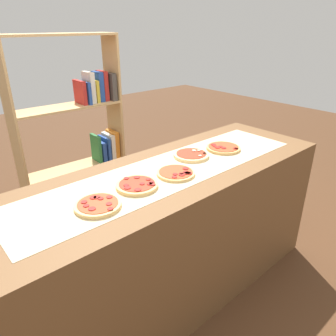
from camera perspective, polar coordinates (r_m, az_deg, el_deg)
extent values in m
plane|color=#4C2D19|center=(2.47, 0.00, -20.93)|extent=(12.00, 12.00, 0.00)
cube|color=brown|center=(2.16, 0.00, -12.04)|extent=(2.28, 0.73, 0.95)
cube|color=beige|center=(1.92, 0.00, -0.52)|extent=(1.94, 0.46, 0.00)
cylinder|color=#DBB26B|center=(1.58, -12.43, -6.52)|extent=(0.23, 0.23, 0.02)
cylinder|color=red|center=(1.58, -12.46, -6.17)|extent=(0.20, 0.20, 0.00)
cylinder|color=maroon|center=(1.55, -10.51, -6.32)|extent=(0.03, 0.03, 0.00)
cylinder|color=maroon|center=(1.62, -13.24, -5.16)|extent=(0.03, 0.03, 0.00)
cylinder|color=maroon|center=(1.53, -13.44, -7.09)|extent=(0.04, 0.04, 0.00)
cylinder|color=maroon|center=(1.61, -11.95, -5.34)|extent=(0.03, 0.03, 0.00)
cylinder|color=maroon|center=(1.61, -10.44, -5.12)|extent=(0.03, 0.03, 0.00)
cylinder|color=maroon|center=(1.59, -14.79, -5.89)|extent=(0.03, 0.03, 0.00)
cylinder|color=maroon|center=(1.62, -12.60, -5.12)|extent=(0.03, 0.03, 0.00)
cylinder|color=maroon|center=(1.51, -10.27, -7.18)|extent=(0.03, 0.03, 0.00)
cylinder|color=maroon|center=(1.56, -14.42, -6.54)|extent=(0.03, 0.03, 0.00)
cylinder|color=#DBB26B|center=(1.73, -5.56, -3.11)|extent=(0.23, 0.23, 0.02)
cylinder|color=red|center=(1.73, -5.58, -2.77)|extent=(0.19, 0.19, 0.00)
cylinder|color=maroon|center=(1.76, -3.55, -2.03)|extent=(0.03, 0.03, 0.00)
cylinder|color=maroon|center=(1.68, -7.27, -3.50)|extent=(0.04, 0.04, 0.00)
cylinder|color=maroon|center=(1.71, -2.80, -2.91)|extent=(0.03, 0.03, 0.00)
cylinder|color=maroon|center=(1.71, -4.66, -2.82)|extent=(0.03, 0.03, 0.00)
cylinder|color=maroon|center=(1.71, -7.48, -3.07)|extent=(0.03, 0.03, 0.00)
cylinder|color=maroon|center=(1.73, -2.92, -2.56)|extent=(0.03, 0.03, 0.00)
cylinder|color=maroon|center=(1.71, -3.29, -2.84)|extent=(0.03, 0.03, 0.00)
cylinder|color=maroon|center=(1.79, -5.57, -1.66)|extent=(0.03, 0.03, 0.00)
cylinder|color=maroon|center=(1.66, -5.43, -3.87)|extent=(0.04, 0.04, 0.00)
cylinder|color=maroon|center=(1.78, -7.46, -1.82)|extent=(0.03, 0.03, 0.00)
cylinder|color=#DBB26B|center=(1.87, 1.40, -0.93)|extent=(0.23, 0.23, 0.02)
cylinder|color=red|center=(1.86, 1.40, -0.66)|extent=(0.20, 0.20, 0.00)
cylinder|color=maroon|center=(1.84, 3.83, -0.93)|extent=(0.03, 0.03, 0.00)
cylinder|color=maroon|center=(1.82, 2.46, -1.23)|extent=(0.03, 0.03, 0.00)
cylinder|color=maroon|center=(1.83, 2.45, -1.00)|extent=(0.03, 0.03, 0.00)
cylinder|color=maroon|center=(1.84, 3.11, -0.95)|extent=(0.03, 0.03, 0.00)
cylinder|color=maroon|center=(1.85, 3.20, -0.72)|extent=(0.03, 0.03, 0.00)
cylinder|color=maroon|center=(1.82, 1.29, -1.10)|extent=(0.03, 0.03, 0.00)
cylinder|color=maroon|center=(1.84, 3.56, -0.90)|extent=(0.03, 0.03, 0.00)
cylinder|color=maroon|center=(1.79, 1.15, -1.62)|extent=(0.03, 0.03, 0.00)
cylinder|color=maroon|center=(1.90, 3.16, -0.07)|extent=(0.04, 0.04, 0.00)
cylinder|color=#E5C17F|center=(2.12, 4.17, 2.32)|extent=(0.24, 0.24, 0.02)
cylinder|color=red|center=(2.12, 4.18, 2.62)|extent=(0.20, 0.20, 0.00)
cylinder|color=#C6B28E|center=(2.07, 5.74, 2.19)|extent=(0.02, 0.02, 0.01)
cylinder|color=#C6B28E|center=(2.17, 5.72, 3.23)|extent=(0.03, 0.03, 0.01)
cylinder|color=#C6B28E|center=(2.16, 4.68, 3.13)|extent=(0.03, 0.03, 0.01)
cylinder|color=#C6B28E|center=(2.11, 6.64, 2.58)|extent=(0.02, 0.02, 0.01)
cylinder|color=#C6B28E|center=(2.11, 6.64, 2.59)|extent=(0.03, 0.03, 0.01)
cylinder|color=#C6B28E|center=(2.16, 5.51, 3.13)|extent=(0.02, 0.02, 0.01)
cylinder|color=tan|center=(2.27, 9.86, 3.53)|extent=(0.24, 0.24, 0.02)
cylinder|color=red|center=(2.27, 9.88, 3.78)|extent=(0.21, 0.21, 0.00)
cylinder|color=maroon|center=(2.26, 9.37, 3.79)|extent=(0.03, 0.03, 0.00)
cylinder|color=maroon|center=(2.24, 12.10, 3.43)|extent=(0.03, 0.03, 0.00)
cylinder|color=maroon|center=(2.24, 8.85, 3.63)|extent=(0.03, 0.03, 0.00)
cylinder|color=maroon|center=(2.24, 9.94, 3.57)|extent=(0.03, 0.03, 0.00)
cylinder|color=maroon|center=(2.24, 11.98, 3.42)|extent=(0.03, 0.03, 0.00)
cylinder|color=maroon|center=(2.29, 8.10, 4.18)|extent=(0.03, 0.03, 0.00)
cylinder|color=maroon|center=(2.26, 8.38, 3.89)|extent=(0.03, 0.03, 0.00)
cube|color=tan|center=(3.09, -9.34, 6.94)|extent=(0.03, 0.26, 1.69)
cube|color=tan|center=(2.77, -25.31, 2.78)|extent=(0.03, 0.26, 1.69)
cube|color=tan|center=(3.26, -15.12, -8.96)|extent=(0.88, 0.28, 0.02)
cube|color=#B22823|center=(3.36, -9.00, -4.99)|extent=(0.03, 0.19, 0.21)
cube|color=#234799|center=(3.34, -9.61, -5.18)|extent=(0.04, 0.15, 0.22)
cube|color=#B22823|center=(3.34, -10.21, -5.73)|extent=(0.04, 0.20, 0.17)
cube|color=#2D753D|center=(3.31, -10.90, -5.76)|extent=(0.04, 0.17, 0.20)
cube|color=silver|center=(3.30, -11.67, -6.24)|extent=(0.05, 0.15, 0.18)
cube|color=#B22823|center=(3.27, -12.56, -6.38)|extent=(0.05, 0.20, 0.20)
cube|color=#234799|center=(3.26, -13.30, -6.82)|extent=(0.03, 0.15, 0.18)
cube|color=tan|center=(3.00, -16.27, 0.00)|extent=(0.88, 0.28, 0.02)
cube|color=orange|center=(3.12, -9.82, 4.31)|extent=(0.05, 0.18, 0.26)
cube|color=silver|center=(3.10, -10.55, 3.92)|extent=(0.04, 0.19, 0.24)
cube|color=#234799|center=(3.08, -11.25, 3.53)|extent=(0.03, 0.20, 0.22)
cube|color=#234799|center=(3.07, -11.93, 3.05)|extent=(0.04, 0.18, 0.18)
cube|color=#2D753D|center=(3.04, -12.70, 3.47)|extent=(0.03, 0.16, 0.25)
cube|color=tan|center=(2.83, -17.60, 10.35)|extent=(0.88, 0.28, 0.02)
cube|color=#47423D|center=(2.98, -10.59, 14.21)|extent=(0.05, 0.22, 0.23)
cube|color=#B22823|center=(2.95, -11.59, 14.23)|extent=(0.04, 0.14, 0.25)
cube|color=#234799|center=(2.93, -12.41, 14.05)|extent=(0.05, 0.15, 0.25)
cube|color=gold|center=(2.91, -13.17, 13.31)|extent=(0.03, 0.18, 0.19)
cube|color=silver|center=(2.89, -13.94, 13.83)|extent=(0.04, 0.17, 0.26)
cube|color=#234799|center=(2.87, -14.73, 12.96)|extent=(0.03, 0.22, 0.18)
cube|color=#B22823|center=(2.86, -15.45, 12.93)|extent=(0.04, 0.19, 0.19)
cube|color=tan|center=(2.75, -19.17, 21.64)|extent=(0.88, 0.28, 0.02)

